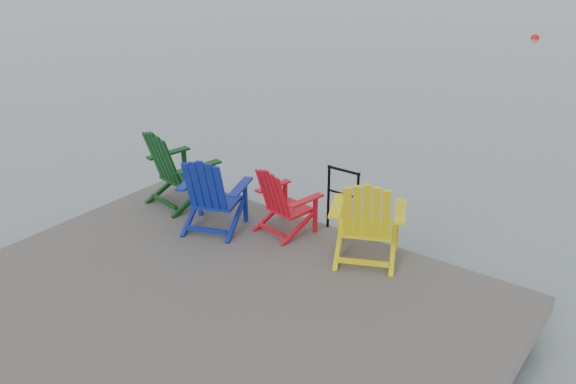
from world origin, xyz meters
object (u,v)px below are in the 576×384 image
Objects in this scene: handrail at (343,194)px; chair_red at (283,200)px; chair_green at (177,167)px; chair_blue at (212,193)px; buoy_b at (535,39)px; chair_yellow at (367,219)px.

chair_red is (-0.62, -0.47, -0.07)m from handrail.
chair_green is at bearing -164.55° from handrail.
chair_green is at bearing -163.03° from chair_red.
buoy_b is at bearing 73.86° from chair_blue.
chair_red is at bearing 11.44° from chair_blue.
handrail is at bearing 47.91° from chair_red.
chair_yellow is at bearing 13.52° from chair_green.
chair_blue is 0.95m from chair_red.
chair_green is 1.79m from chair_red.
chair_green reaches higher than handrail.
buoy_b is at bearing 98.57° from handrail.
chair_blue is 2.12m from chair_yellow.
buoy_b is at bearing 75.25° from chair_yellow.
handrail is 2.49m from chair_green.
chair_yellow is (3.03, 0.18, -0.01)m from chair_green.
handrail is 0.97× the size of chair_red.
chair_blue is at bearing 168.39° from chair_yellow.
buoy_b is (-1.55, 20.71, -1.04)m from chair_blue.
chair_blue is 3.12× the size of buoy_b.
chair_green is at bearing 158.48° from chair_yellow.
buoy_b is (-3.61, 20.23, -1.07)m from chair_yellow.
handrail is 0.84× the size of chair_blue.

